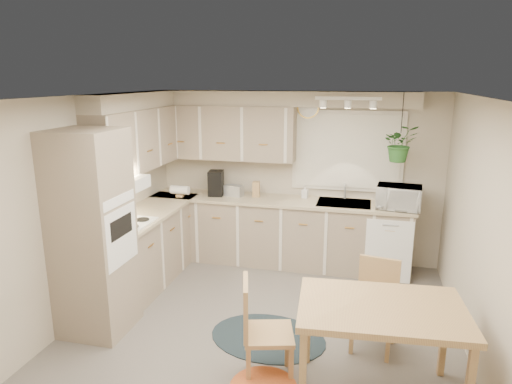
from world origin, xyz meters
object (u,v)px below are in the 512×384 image
at_px(chair_back, 374,307).
at_px(microwave, 399,195).
at_px(braided_rug, 268,337).
at_px(dining_table, 379,352).
at_px(chair_left, 269,331).

bearing_deg(chair_back, microwave, -88.77).
bearing_deg(braided_rug, microwave, 54.85).
bearing_deg(braided_rug, chair_back, 3.58).
bearing_deg(microwave, chair_back, -92.85).
xyz_separation_m(chair_back, microwave, (0.27, 1.78, 0.69)).
height_order(dining_table, chair_left, chair_left).
xyz_separation_m(braided_rug, microwave, (1.30, 1.85, 1.12)).
xyz_separation_m(chair_left, braided_rug, (-0.14, 0.63, -0.46)).
distance_m(chair_left, braided_rug, 0.79).
xyz_separation_m(dining_table, microwave, (0.24, 2.48, 0.71)).
relative_size(dining_table, braided_rug, 1.10).
height_order(chair_back, microwave, microwave).
relative_size(chair_left, chair_back, 1.06).
bearing_deg(chair_left, microwave, 139.71).
relative_size(dining_table, chair_back, 1.49).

